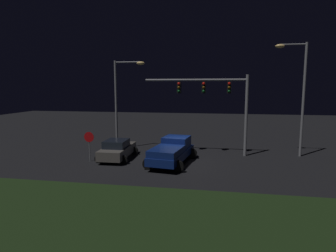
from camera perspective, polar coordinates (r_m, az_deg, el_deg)
The scene contains 8 objects.
ground_plane at distance 21.59m, azimuth 2.15°, elevation -7.09°, with size 80.00×80.00×0.00m, color black.
grass_median at distance 12.39m, azimuth -4.43°, elevation -18.51°, with size 21.34×7.89×0.10m, color black.
pickup_truck at distance 20.96m, azimuth 0.89°, elevation -4.73°, with size 3.41×5.63×1.80m.
car_sedan at distance 22.63m, azimuth -10.04°, elevation -4.59°, with size 2.55×4.44×1.51m.
traffic_signal_gantry at distance 23.44m, azimuth 9.43°, elevation 6.11°, with size 8.32×0.56×6.50m.
street_lamp_left at distance 25.54m, azimuth -9.13°, elevation 6.36°, with size 2.73×0.44×7.80m.
street_lamp_right at distance 24.84m, azimuth 24.46°, elevation 7.09°, with size 2.41×0.44×8.94m.
stop_sign at distance 22.13m, azimuth -15.40°, elevation -2.85°, with size 0.76×0.08×2.23m.
Camera 1 is at (2.81, -20.68, 5.53)m, focal length 30.67 mm.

